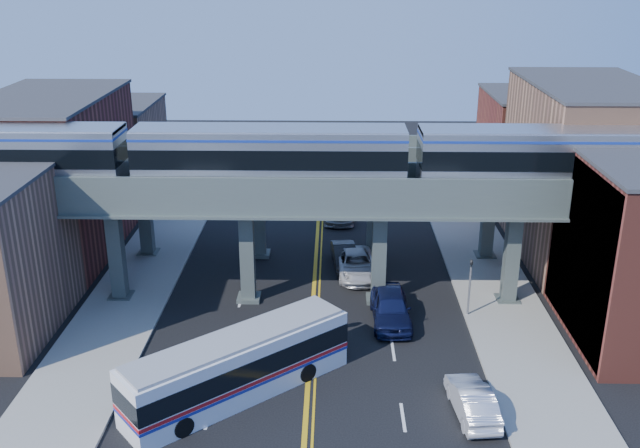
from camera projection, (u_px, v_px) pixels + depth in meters
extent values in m
plane|color=black|center=(309.00, 370.00, 36.76)|extent=(120.00, 120.00, 0.00)
cube|color=gray|center=(138.00, 283.00, 46.31)|extent=(5.00, 70.00, 0.16)
cube|color=gray|center=(492.00, 286.00, 45.88)|extent=(5.00, 70.00, 0.16)
cube|color=brown|center=(54.00, 176.00, 50.15)|extent=(8.00, 14.00, 11.00)
cube|color=#A27054|center=(111.00, 150.00, 62.85)|extent=(8.00, 10.00, 8.00)
cube|color=#A27054|center=(583.00, 172.00, 49.30)|extent=(8.00, 14.00, 12.00)
cube|color=brown|center=(532.00, 147.00, 62.00)|extent=(8.00, 10.00, 9.00)
cube|color=teal|center=(579.00, 257.00, 38.57)|extent=(0.10, 9.50, 9.50)
cube|color=#46514F|center=(117.00, 254.00, 43.42)|extent=(0.85, 0.85, 6.00)
cube|color=#46514F|center=(247.00, 255.00, 43.27)|extent=(0.85, 0.85, 6.00)
cube|color=#46514F|center=(379.00, 256.00, 43.13)|extent=(0.85, 0.85, 6.00)
cube|color=#46514F|center=(512.00, 257.00, 42.98)|extent=(0.85, 0.85, 6.00)
cube|color=#4D5954|center=(313.00, 198.00, 41.90)|extent=(52.00, 3.60, 1.40)
cube|color=#46514F|center=(145.00, 215.00, 49.97)|extent=(0.85, 0.85, 6.00)
cube|color=#46514F|center=(259.00, 216.00, 49.83)|extent=(0.85, 0.85, 6.00)
cube|color=#46514F|center=(373.00, 217.00, 49.68)|extent=(0.85, 0.85, 6.00)
cube|color=#46514F|center=(488.00, 217.00, 49.53)|extent=(0.85, 0.85, 6.00)
cube|color=#4D5954|center=(316.00, 165.00, 48.46)|extent=(52.00, 3.60, 1.40)
cube|color=black|center=(77.00, 183.00, 41.87)|extent=(2.26, 2.26, 0.26)
cube|color=black|center=(186.00, 183.00, 41.75)|extent=(2.26, 2.26, 0.26)
cube|color=black|center=(356.00, 184.00, 41.57)|extent=(2.26, 2.26, 0.26)
cube|color=#A4A5AE|center=(270.00, 155.00, 41.04)|extent=(15.59, 2.97, 3.28)
cube|color=black|center=(270.00, 152.00, 40.98)|extent=(15.61, 3.03, 1.13)
cube|color=black|center=(466.00, 185.00, 41.45)|extent=(2.26, 2.26, 0.26)
cube|color=black|center=(639.00, 186.00, 41.26)|extent=(2.26, 2.26, 0.26)
cube|color=#A4A5AE|center=(556.00, 156.00, 40.74)|extent=(15.59, 2.97, 3.28)
cube|color=black|center=(556.00, 153.00, 40.68)|extent=(15.61, 3.03, 1.13)
cylinder|color=slate|center=(316.00, 322.00, 39.16)|extent=(0.09, 0.09, 2.30)
cylinder|color=red|center=(316.00, 304.00, 38.78)|extent=(0.76, 0.04, 0.76)
cylinder|color=slate|center=(469.00, 292.00, 41.65)|extent=(0.12, 0.12, 3.20)
imported|color=black|center=(472.00, 260.00, 40.93)|extent=(0.15, 0.18, 0.90)
cube|color=silver|center=(239.00, 367.00, 34.19)|extent=(10.50, 9.47, 3.01)
cube|color=black|center=(238.00, 360.00, 34.05)|extent=(10.57, 9.54, 1.02)
cube|color=#B21419|center=(239.00, 372.00, 34.29)|extent=(10.56, 9.53, 0.17)
cylinder|color=black|center=(171.00, 414.00, 32.34)|extent=(2.44, 2.63, 0.97)
cylinder|color=black|center=(293.00, 363.00, 36.48)|extent=(2.44, 2.63, 0.97)
imported|color=#0F1438|center=(391.00, 307.00, 41.29)|extent=(2.31, 5.50, 1.86)
imported|color=#272729|center=(344.00, 256.00, 48.94)|extent=(2.00, 4.53, 1.45)
imported|color=silver|center=(356.00, 264.00, 47.48)|extent=(3.09, 5.75, 1.54)
imported|color=#A8A8AD|center=(341.00, 207.00, 58.00)|extent=(2.74, 6.10, 1.73)
imported|color=silver|center=(472.00, 400.00, 32.93)|extent=(2.03, 4.67, 1.49)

